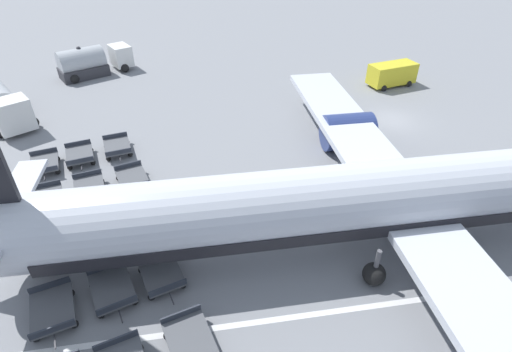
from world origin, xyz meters
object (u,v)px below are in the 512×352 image
(baggage_dolly_row_mid_a_col_b, at_px, (90,188))
(baggage_dolly_row_mid_b_col_e, at_px, (191,342))
(baggage_dolly_row_mid_a_col_d, at_px, (112,289))
(baggage_dolly_row_mid_b_col_a, at_px, (117,147))
(airplane, at_px, (429,195))
(baggage_dolly_row_mid_b_col_d, at_px, (161,273))
(baggage_dolly_row_mid_a_col_c, at_px, (96,230))
(baggage_dolly_row_near_col_c, at_px, (49,247))
(baggage_dolly_row_mid_a_col_a, at_px, (80,155))
(service_van, at_px, (392,74))
(baggage_dolly_row_near_col_b, at_px, (46,200))
(fuel_tanker_primary, at_px, (91,63))
(baggage_dolly_row_mid_b_col_c, at_px, (147,217))
(baggage_dolly_row_near_col_d, at_px, (52,310))
(baggage_dolly_row_mid_b_col_b, at_px, (133,178))
(fuel_tanker_secondary, at_px, (2,105))
(baggage_dolly_row_near_col_a, at_px, (44,164))

(baggage_dolly_row_mid_a_col_b, xyz_separation_m, baggage_dolly_row_mid_b_col_e, (12.47, 4.31, 0.00))
(baggage_dolly_row_mid_a_col_b, distance_m, baggage_dolly_row_mid_a_col_d, 8.77)
(baggage_dolly_row_mid_a_col_d, relative_size, baggage_dolly_row_mid_b_col_a, 1.02)
(airplane, distance_m, baggage_dolly_row_mid_b_col_a, 21.25)
(airplane, height_order, baggage_dolly_row_mid_b_col_d, airplane)
(baggage_dolly_row_mid_b_col_a, bearing_deg, baggage_dolly_row_mid_a_col_c, -8.35)
(baggage_dolly_row_near_col_c, bearing_deg, baggage_dolly_row_mid_a_col_d, 39.13)
(baggage_dolly_row_mid_a_col_a, xyz_separation_m, baggage_dolly_row_mid_a_col_b, (4.36, 0.79, 0.00))
(service_van, xyz_separation_m, baggage_dolly_row_near_col_b, (10.61, -30.73, -0.70))
(baggage_dolly_row_near_col_b, xyz_separation_m, baggage_dolly_row_mid_a_col_c, (3.73, 2.98, 0.00))
(fuel_tanker_primary, distance_m, baggage_dolly_row_mid_b_col_c, 26.13)
(baggage_dolly_row_near_col_d, bearing_deg, baggage_dolly_row_mid_b_col_b, 157.27)
(fuel_tanker_primary, bearing_deg, baggage_dolly_row_near_col_b, -5.44)
(baggage_dolly_row_mid_b_col_b, bearing_deg, baggage_dolly_row_near_col_b, -81.59)
(baggage_dolly_row_mid_a_col_d, bearing_deg, baggage_dolly_row_mid_b_col_b, 171.25)
(fuel_tanker_secondary, height_order, baggage_dolly_row_mid_a_col_c, fuel_tanker_secondary)
(baggage_dolly_row_mid_a_col_a, bearing_deg, baggage_dolly_row_near_col_c, -6.72)
(fuel_tanker_secondary, distance_m, baggage_dolly_row_mid_b_col_a, 12.39)
(baggage_dolly_row_mid_b_col_b, bearing_deg, baggage_dolly_row_near_col_d, -22.73)
(baggage_dolly_row_mid_a_col_d, bearing_deg, baggage_dolly_row_near_col_d, -80.33)
(baggage_dolly_row_mid_a_col_c, bearing_deg, fuel_tanker_secondary, -156.55)
(baggage_dolly_row_mid_a_col_c, xyz_separation_m, baggage_dolly_row_mid_a_col_d, (4.45, 0.80, 0.00))
(fuel_tanker_primary, bearing_deg, baggage_dolly_row_mid_b_col_a, 7.12)
(service_van, distance_m, baggage_dolly_row_near_col_a, 31.91)
(baggage_dolly_row_mid_b_col_a, bearing_deg, baggage_dolly_row_mid_a_col_a, -81.43)
(baggage_dolly_row_near_col_d, bearing_deg, service_van, 123.08)
(baggage_dolly_row_mid_a_col_a, height_order, baggage_dolly_row_mid_b_col_d, same)
(baggage_dolly_row_mid_b_col_c, height_order, baggage_dolly_row_mid_b_col_e, same)
(baggage_dolly_row_mid_b_col_a, xyz_separation_m, baggage_dolly_row_mid_b_col_c, (8.66, 1.42, 0.00))
(baggage_dolly_row_mid_a_col_b, height_order, baggage_dolly_row_mid_b_col_b, same)
(baggage_dolly_row_mid_b_col_a, height_order, baggage_dolly_row_mid_b_col_d, same)
(airplane, xyz_separation_m, baggage_dolly_row_near_col_a, (-13.23, -20.53, -2.36))
(fuel_tanker_secondary, relative_size, baggage_dolly_row_mid_a_col_a, 2.55)
(fuel_tanker_primary, xyz_separation_m, baggage_dolly_row_mid_a_col_d, (30.65, 1.63, -0.83))
(baggage_dolly_row_near_col_b, bearing_deg, fuel_tanker_secondary, -161.46)
(baggage_dolly_row_near_col_c, xyz_separation_m, baggage_dolly_row_mid_a_col_b, (-4.81, 1.87, 0.00))
(baggage_dolly_row_mid_b_col_d, bearing_deg, airplane, 85.88)
(fuel_tanker_primary, xyz_separation_m, baggage_dolly_row_mid_b_col_e, (34.45, 4.67, -0.83))
(baggage_dolly_row_mid_a_col_b, bearing_deg, baggage_dolly_row_mid_b_col_b, 95.73)
(baggage_dolly_row_mid_a_col_d, xyz_separation_m, baggage_dolly_row_mid_b_col_a, (-13.43, 0.52, 0.00))
(fuel_tanker_primary, distance_m, baggage_dolly_row_near_col_d, 31.11)
(fuel_tanker_secondary, distance_m, baggage_dolly_row_mid_b_col_e, 28.22)
(fuel_tanker_primary, relative_size, baggage_dolly_row_mid_a_col_a, 2.29)
(fuel_tanker_secondary, relative_size, baggage_dolly_row_mid_a_col_c, 2.53)
(baggage_dolly_row_near_col_b, height_order, baggage_dolly_row_near_col_d, same)
(service_van, distance_m, baggage_dolly_row_near_col_d, 35.23)
(baggage_dolly_row_mid_a_col_c, distance_m, baggage_dolly_row_mid_b_col_b, 4.99)
(fuel_tanker_primary, bearing_deg, baggage_dolly_row_mid_b_col_b, 7.89)
(fuel_tanker_secondary, height_order, service_van, fuel_tanker_secondary)
(baggage_dolly_row_near_col_d, distance_m, baggage_dolly_row_mid_a_col_d, 2.59)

